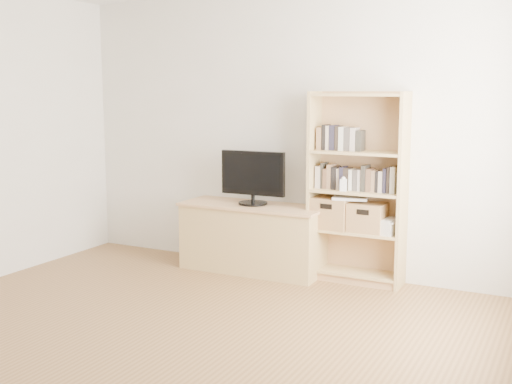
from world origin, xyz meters
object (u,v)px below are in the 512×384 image
Objects in this scene: tv_stand at (253,239)px; television at (253,178)px; laptop at (350,198)px; bookshelf at (357,188)px; baby_monitor at (343,185)px; basket_left at (332,213)px; basket_right at (367,217)px.

tv_stand is 0.58m from television.
laptop is at bearing 4.33° from tv_stand.
tv_stand is 1.12m from bookshelf.
baby_monitor is at bearing -0.05° from tv_stand.
laptop is (-0.05, -0.02, -0.09)m from bookshelf.
baby_monitor is (0.89, 0.01, 0.57)m from tv_stand.
basket_left is (0.75, 0.10, 0.30)m from tv_stand.
baby_monitor reaches higher than basket_right.
laptop reaches higher than basket_left.
television is at bearing 172.84° from baby_monitor.
television is at bearing 171.34° from laptop.
basket_right is 0.23m from laptop.
basket_right is (0.20, 0.09, -0.28)m from baby_monitor.
basket_right is (0.10, -0.00, -0.25)m from bookshelf.
tv_stand is at bearing -173.53° from basket_right.
baby_monitor is (-0.09, -0.09, 0.03)m from bookshelf.
laptop is (0.17, -0.02, 0.15)m from basket_left.
bookshelf is 5.61× the size of laptop.
bookshelf is 5.49× the size of basket_right.
basket_right is at bearing -7.19° from laptop.
tv_stand is 1.04m from laptop.
television is 5.98× the size of baby_monitor.
bookshelf reaches higher than laptop.
television is 2.11× the size of laptop.
bookshelf reaches higher than television.
basket_left is (0.75, 0.10, -0.28)m from television.
baby_monitor is at bearing -154.39° from basket_right.
television is at bearing -173.98° from bookshelf.
basket_left reaches higher than basket_right.
baby_monitor is at bearing -31.64° from basket_left.
television is (0.00, 0.00, 0.58)m from tv_stand.
television reaches higher than basket_left.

